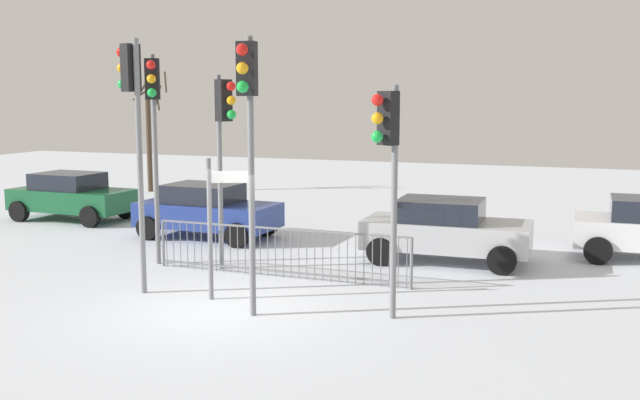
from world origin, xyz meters
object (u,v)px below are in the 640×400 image
traffic_light_foreground_right (248,114)px  traffic_light_mid_right (153,112)px  traffic_light_rear_left (388,149)px  bare_tree_left (150,129)px  direction_sign_post (213,221)px  car_green_near (71,196)px  traffic_light_rear_right (224,128)px  traffic_light_foreground_left (133,109)px  car_silver_far (445,229)px  car_blue_mid (207,210)px

traffic_light_foreground_right → traffic_light_mid_right: bearing=-46.5°
traffic_light_mid_right → traffic_light_rear_left: size_ratio=1.18×
traffic_light_rear_left → bare_tree_left: size_ratio=0.80×
direction_sign_post → car_green_near: (-8.49, 6.47, -0.75)m
traffic_light_rear_right → traffic_light_foreground_left: 2.43m
traffic_light_rear_left → car_silver_far: size_ratio=1.05×
traffic_light_rear_right → direction_sign_post: bearing=43.8°
car_green_near → bare_tree_left: size_ratio=0.77×
direction_sign_post → car_green_near: bearing=120.8°
car_silver_far → car_green_near: 12.12m
direction_sign_post → car_silver_far: bearing=31.5°
bare_tree_left → direction_sign_post: bearing=-52.9°
traffic_light_rear_right → traffic_light_rear_left: size_ratio=1.07×
traffic_light_rear_right → traffic_light_foreground_left: bearing=3.2°
car_blue_mid → bare_tree_left: bearing=133.0°
direction_sign_post → car_silver_far: size_ratio=0.70×
traffic_light_mid_right → traffic_light_rear_left: traffic_light_mid_right is taller
car_green_near → direction_sign_post: bearing=-35.5°
car_blue_mid → bare_tree_left: 10.64m
traffic_light_rear_right → car_blue_mid: (-2.20, 3.12, -2.38)m
direction_sign_post → bare_tree_left: bearing=105.2°
car_silver_far → car_green_near: (-11.99, 1.77, 0.00)m
car_silver_far → traffic_light_mid_right: bearing=-158.1°
traffic_light_rear_right → bare_tree_left: size_ratio=0.86×
car_silver_far → traffic_light_foreground_right: bearing=-114.2°
traffic_light_mid_right → car_blue_mid: (-0.53, 3.26, -2.71)m
traffic_light_rear_right → bare_tree_left: (-9.11, 11.03, -0.64)m
traffic_light_mid_right → car_green_near: bearing=-65.0°
traffic_light_rear_right → traffic_light_rear_left: (4.34, -2.35, -0.19)m
traffic_light_foreground_right → car_silver_far: size_ratio=1.26×
traffic_light_rear_left → car_blue_mid: 8.81m
traffic_light_foreground_left → bare_tree_left: (-8.37, 13.29, -1.09)m
direction_sign_post → traffic_light_foreground_left: bearing=159.2°
traffic_light_mid_right → traffic_light_rear_left: 6.43m
traffic_light_foreground_left → car_blue_mid: (-1.47, 5.39, -2.83)m
traffic_light_rear_right → traffic_light_foreground_right: bearing=55.4°
traffic_light_rear_right → direction_sign_post: 2.92m
car_green_near → traffic_light_foreground_left: bearing=-41.8°
traffic_light_rear_right → car_green_near: traffic_light_rear_right is taller
bare_tree_left → traffic_light_foreground_left: bearing=-57.8°
traffic_light_rear_right → traffic_light_rear_left: traffic_light_rear_right is taller
traffic_light_foreground_right → car_green_near: 12.40m
direction_sign_post → car_green_near: 10.70m
traffic_light_mid_right → traffic_light_foreground_right: 4.76m
traffic_light_rear_right → car_blue_mid: 4.50m
traffic_light_foreground_right → direction_sign_post: bearing=-44.1°
traffic_light_mid_right → car_green_near: size_ratio=1.24×
direction_sign_post → traffic_light_rear_left: bearing=-23.9°
direction_sign_post → car_blue_mid: bearing=98.4°
traffic_light_mid_right → bare_tree_left: bare_tree_left is taller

